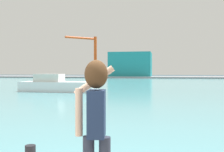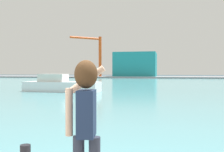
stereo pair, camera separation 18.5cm
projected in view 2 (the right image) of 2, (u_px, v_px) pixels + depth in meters
name	position (u px, v px, depth m)	size (l,w,h in m)	color
ground_plane	(159.00, 83.00, 52.02)	(220.00, 220.00, 0.00)	#334751
harbor_water	(159.00, 83.00, 53.98)	(140.00, 100.00, 0.02)	#599EA8
far_shore_dock	(164.00, 77.00, 93.11)	(140.00, 20.00, 0.46)	gray
person_photographer	(86.00, 116.00, 3.30)	(0.53, 0.55, 1.74)	#2D3342
boat_moored	(61.00, 85.00, 29.93)	(8.37, 2.76, 1.93)	white
warehouse_left	(136.00, 65.00, 95.23)	(14.13, 11.57, 8.19)	teal
port_crane	(96.00, 51.00, 92.81)	(8.79, 8.20, 13.55)	#D84C19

